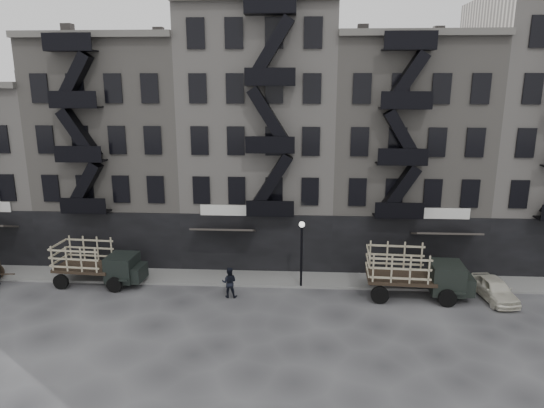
# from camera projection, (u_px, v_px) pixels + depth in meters

# --- Properties ---
(ground) EXTENTS (140.00, 140.00, 0.00)m
(ground) POSITION_uv_depth(u_px,v_px,m) (248.00, 305.00, 27.67)
(ground) COLOR #38383A
(ground) RESTS_ON ground
(sidewalk) EXTENTS (55.00, 2.50, 0.15)m
(sidewalk) POSITION_uv_depth(u_px,v_px,m) (254.00, 278.00, 31.28)
(sidewalk) COLOR slate
(sidewalk) RESTS_ON ground
(building_midwest) EXTENTS (10.00, 11.35, 16.20)m
(building_midwest) POSITION_uv_depth(u_px,v_px,m) (127.00, 150.00, 35.89)
(building_midwest) COLOR gray
(building_midwest) RESTS_ON ground
(building_center) EXTENTS (10.00, 11.35, 18.20)m
(building_center) POSITION_uv_depth(u_px,v_px,m) (261.00, 137.00, 35.08)
(building_center) COLOR #A39C95
(building_center) RESTS_ON ground
(building_mideast) EXTENTS (10.00, 11.35, 16.20)m
(building_mideast) POSITION_uv_depth(u_px,v_px,m) (400.00, 152.00, 34.76)
(building_mideast) COLOR gray
(building_mideast) RESTS_ON ground
(lamp_post) EXTENTS (0.36, 0.36, 4.28)m
(lamp_post) POSITION_uv_depth(u_px,v_px,m) (302.00, 245.00, 29.33)
(lamp_post) COLOR black
(lamp_post) RESTS_ON ground
(stake_truck_west) EXTENTS (5.66, 2.63, 2.77)m
(stake_truck_west) POSITION_uv_depth(u_px,v_px,m) (97.00, 260.00, 30.23)
(stake_truck_west) COLOR black
(stake_truck_west) RESTS_ON ground
(stake_truck_east) EXTENTS (6.14, 2.80, 3.02)m
(stake_truck_east) POSITION_uv_depth(u_px,v_px,m) (416.00, 270.00, 28.37)
(stake_truck_east) COLOR black
(stake_truck_east) RESTS_ON ground
(car_east) EXTENTS (1.98, 3.98, 1.30)m
(car_east) POSITION_uv_depth(u_px,v_px,m) (494.00, 289.00, 28.30)
(car_east) COLOR beige
(car_east) RESTS_ON ground
(pedestrian_mid) EXTENTS (0.91, 0.71, 1.86)m
(pedestrian_mid) POSITION_uv_depth(u_px,v_px,m) (229.00, 282.00, 28.55)
(pedestrian_mid) COLOR black
(pedestrian_mid) RESTS_ON ground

